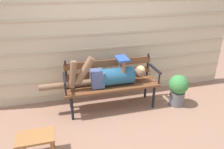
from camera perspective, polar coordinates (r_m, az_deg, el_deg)
ground_plane at (r=3.62m, az=0.49°, el=-9.84°), size 12.00×12.00×0.00m
house_siding at (r=3.70m, az=-2.04°, el=11.19°), size 4.92×0.08×2.38m
park_bench at (r=3.53m, az=-0.28°, el=-1.65°), size 1.56×0.47×0.85m
reclining_person at (r=3.41m, az=-0.86°, el=-0.36°), size 1.73×0.28×0.54m
footstool at (r=2.82m, az=-19.84°, el=-16.26°), size 0.45×0.29×0.32m
potted_plant at (r=3.82m, az=17.41°, el=-3.67°), size 0.34×0.34×0.56m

